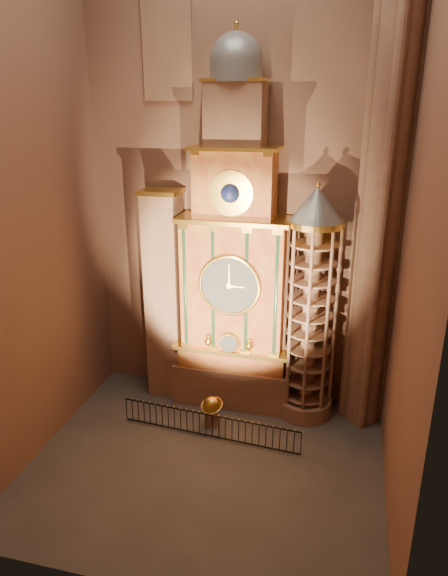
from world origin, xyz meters
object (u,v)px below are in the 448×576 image
(celestial_globe, at_px, (212,408))
(iron_railing, at_px, (209,426))
(stair_turret, at_px, (310,309))
(astronomical_clock, at_px, (235,271))
(portrait_tower, at_px, (165,296))

(celestial_globe, xyz_separation_m, iron_railing, (0.13, -0.93, -0.26))
(stair_turret, distance_m, iron_railing, 6.74)
(stair_turret, bearing_deg, astronomical_clock, 175.70)
(astronomical_clock, xyz_separation_m, stair_turret, (3.50, -0.26, -1.41))
(portrait_tower, height_order, stair_turret, stair_turret)
(celestial_globe, height_order, iron_railing, celestial_globe)
(portrait_tower, distance_m, stair_turret, 6.91)
(stair_turret, xyz_separation_m, celestial_globe, (-3.96, -2.08, -4.40))
(iron_railing, bearing_deg, stair_turret, 38.21)
(portrait_tower, height_order, iron_railing, portrait_tower)
(astronomical_clock, relative_size, portrait_tower, 1.64)
(astronomical_clock, height_order, celestial_globe, astronomical_clock)
(iron_railing, bearing_deg, portrait_tower, 132.92)
(stair_turret, relative_size, celestial_globe, 7.46)
(celestial_globe, bearing_deg, iron_railing, -82.07)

